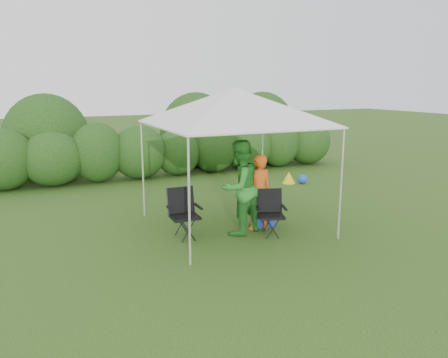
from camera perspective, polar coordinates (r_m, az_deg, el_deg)
name	(u,v)px	position (r m, az deg, el deg)	size (l,w,h in m)	color
ground	(244,234)	(8.71, 2.67, -7.13)	(70.00, 70.00, 0.00)	#35571B
hedge	(164,151)	(14.03, -7.88, 3.68)	(12.94, 1.53, 1.80)	#264E18
canopy	(234,107)	(8.68, 1.32, 9.43)	(3.10, 3.10, 2.83)	silver
chair_right	(270,209)	(8.59, 6.07, -3.95)	(0.66, 0.63, 0.89)	black
chair_left	(183,210)	(8.42, -5.38, -4.01)	(0.60, 0.55, 0.95)	black
man	(258,192)	(8.79, 4.52, -1.72)	(0.56, 0.37, 1.54)	#FF5E1C
woman	(239,188)	(8.47, 2.03, -1.12)	(0.90, 0.70, 1.86)	#2F872C
cooler	(263,217)	(9.14, 5.15, -4.96)	(0.48, 0.37, 0.38)	navy
bottle	(267,203)	(9.05, 5.64, -3.14)	(0.06, 0.06, 0.23)	#592D0C
lawn_toy	(292,178)	(13.16, 8.92, 0.13)	(0.67, 0.56, 0.34)	yellow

